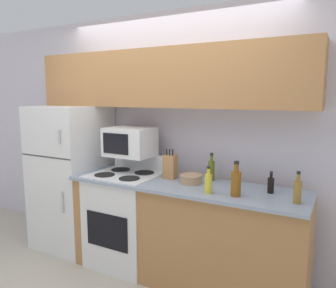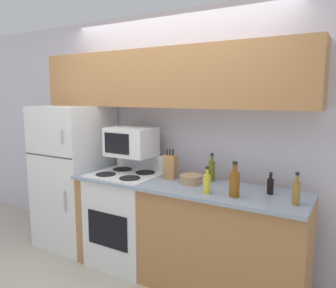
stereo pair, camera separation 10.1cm
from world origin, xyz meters
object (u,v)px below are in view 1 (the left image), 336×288
stove (126,217)px  bottle_soy_sauce (271,185)px  bottle_cooking_spray (208,183)px  refrigerator (72,176)px  microwave (130,142)px  knife_block (170,167)px  bottle_whiskey (236,182)px  bottle_vinegar (298,191)px  bottle_olive_oil (211,170)px  bowl (191,179)px

stove → bottle_soy_sauce: 1.49m
bottle_cooking_spray → bottle_soy_sauce: bearing=28.3°
refrigerator → microwave: refrigerator is taller
stove → knife_block: size_ratio=3.82×
bottle_whiskey → refrigerator: bearing=174.0°
knife_block → bottle_vinegar: 1.18m
refrigerator → knife_block: (1.25, 0.03, 0.24)m
stove → bottle_cooking_spray: 1.10m
knife_block → bottle_cooking_spray: knife_block is taller
microwave → bottle_soy_sauce: size_ratio=2.59×
stove → bottle_cooking_spray: size_ratio=4.96×
knife_block → refrigerator: bearing=-178.7°
bottle_olive_oil → bottle_soy_sauce: bearing=-13.7°
bottle_cooking_spray → bottle_whiskey: bearing=7.0°
bottle_vinegar → bottle_whiskey: bottle_whiskey is taller
microwave → knife_block: (0.47, -0.01, -0.20)m
refrigerator → bottle_cooking_spray: (1.75, -0.24, 0.21)m
bottle_cooking_spray → bottle_soy_sauce: bottle_cooking_spray is taller
bowl → knife_block: bearing=165.8°
refrigerator → bottle_vinegar: 2.43m
microwave → bottle_vinegar: (1.63, -0.20, -0.22)m
knife_block → bottle_cooking_spray: (0.49, -0.26, -0.03)m
refrigerator → bottle_vinegar: (2.42, -0.16, 0.22)m
knife_block → bottle_cooking_spray: bearing=-28.1°
refrigerator → stove: bearing=-5.1°
bottle_cooking_spray → bottle_olive_oil: bottle_olive_oil is taller
microwave → bottle_cooking_spray: (0.96, -0.27, -0.23)m
bowl → bottle_cooking_spray: (0.25, -0.20, 0.04)m
knife_block → bottle_olive_oil: size_ratio=1.10×
bottle_soy_sauce → bottle_olive_oil: size_ratio=0.69×
stove → refrigerator: bearing=174.9°
bottle_olive_oil → bottle_vinegar: bearing=-21.3°
microwave → bottle_vinegar: 1.66m
microwave → bottle_whiskey: (1.18, -0.25, -0.21)m
bowl → microwave: bearing=174.2°
refrigerator → bottle_olive_oil: size_ratio=6.12×
stove → knife_block: bearing=12.2°
microwave → knife_block: 0.51m
bottle_cooking_spray → bottle_whiskey: bottle_whiskey is taller
stove → bottle_olive_oil: 1.01m
bottle_vinegar → bottle_cooking_spray: 0.67m
bottle_olive_oil → bottle_whiskey: 0.49m
stove → bottle_vinegar: bottle_vinegar is taller
knife_block → bottle_vinegar: knife_block is taller
microwave → knife_block: bearing=-1.3°
bowl → bottle_vinegar: size_ratio=0.86×
microwave → bottle_vinegar: size_ratio=1.94×
bottle_vinegar → bottle_cooking_spray: size_ratio=1.09×
microwave → bowl: bearing=-5.8°
knife_block → bottle_cooking_spray: size_ratio=1.30×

